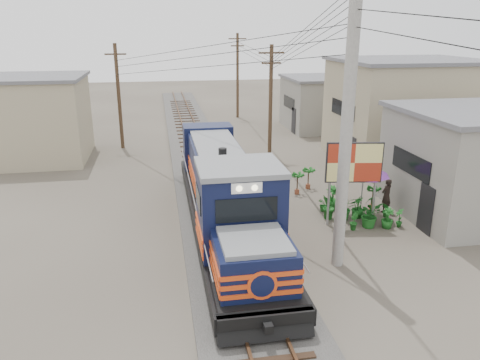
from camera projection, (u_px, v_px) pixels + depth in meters
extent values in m
plane|color=#473F35|center=(237.00, 266.00, 16.44)|extent=(120.00, 120.00, 0.00)
cube|color=#595651|center=(207.00, 178.00, 25.78)|extent=(3.60, 70.00, 0.16)
cube|color=#51331E|center=(197.00, 175.00, 25.63)|extent=(0.08, 70.00, 0.12)
cube|color=#51331E|center=(216.00, 174.00, 25.81)|extent=(0.08, 70.00, 0.12)
cube|color=black|center=(225.00, 215.00, 18.98)|extent=(2.70, 14.88, 0.51)
cube|color=black|center=(246.00, 278.00, 14.72)|extent=(2.05, 2.98, 0.60)
cube|color=black|center=(212.00, 185.00, 23.42)|extent=(2.05, 2.98, 0.60)
cube|color=black|center=(254.00, 265.00, 13.34)|extent=(2.21, 2.23, 1.39)
cube|color=black|center=(240.00, 211.00, 15.28)|extent=(2.64, 2.42, 2.88)
cube|color=slate|center=(240.00, 167.00, 14.82)|extent=(2.70, 2.54, 0.17)
cube|color=black|center=(247.00, 210.00, 13.98)|extent=(1.89, 0.06, 0.74)
cube|color=white|center=(247.00, 188.00, 13.76)|extent=(0.93, 0.06, 0.33)
cube|color=black|center=(217.00, 171.00, 20.79)|extent=(2.10, 9.11, 2.14)
cube|color=slate|center=(217.00, 146.00, 20.45)|extent=(1.89, 9.11, 0.17)
cube|color=#E34615|center=(225.00, 203.00, 18.82)|extent=(2.74, 14.88, 0.13)
cube|color=#E34615|center=(225.00, 196.00, 18.73)|extent=(2.74, 14.88, 0.13)
cube|color=#E34615|center=(225.00, 190.00, 18.65)|extent=(2.74, 14.88, 0.13)
cylinder|color=#9E9B93|center=(347.00, 125.00, 14.99)|extent=(0.40, 0.40, 10.00)
cylinder|color=#4C3826|center=(271.00, 102.00, 29.19)|extent=(0.24, 0.24, 7.00)
cube|color=#4C3826|center=(272.00, 53.00, 28.26)|extent=(1.60, 0.10, 0.10)
cube|color=#4C3826|center=(271.00, 63.00, 28.45)|extent=(1.20, 0.10, 0.10)
cylinder|color=#4C3826|center=(238.00, 76.00, 42.27)|extent=(0.24, 0.24, 7.50)
cube|color=#4C3826|center=(237.00, 39.00, 41.25)|extent=(1.60, 0.10, 0.10)
cube|color=#4C3826|center=(238.00, 46.00, 41.44)|extent=(1.20, 0.10, 0.10)
cylinder|color=#4C3826|center=(119.00, 97.00, 31.37)|extent=(0.24, 0.24, 7.00)
cube|color=#4C3826|center=(115.00, 51.00, 30.44)|extent=(1.60, 0.10, 0.10)
cube|color=#4C3826|center=(116.00, 60.00, 30.63)|extent=(1.20, 0.10, 0.10)
cube|color=black|center=(411.00, 164.00, 19.79)|extent=(0.05, 3.00, 0.90)
cube|color=tan|center=(404.00, 112.00, 28.80)|extent=(8.00, 7.00, 6.00)
cube|color=slate|center=(410.00, 60.00, 27.83)|extent=(8.40, 7.35, 0.20)
cube|color=black|center=(343.00, 109.00, 28.04)|extent=(0.05, 3.50, 0.90)
cube|color=gray|center=(325.00, 104.00, 38.22)|extent=(6.00, 6.00, 4.00)
cube|color=slate|center=(326.00, 78.00, 37.56)|extent=(6.30, 6.30, 0.20)
cube|color=black|center=(289.00, 102.00, 37.66)|extent=(0.05, 3.00, 0.90)
cube|color=tan|center=(35.00, 120.00, 28.99)|extent=(6.00, 6.00, 5.00)
cube|color=slate|center=(29.00, 77.00, 28.18)|extent=(6.30, 6.30, 0.20)
cylinder|color=#99999E|center=(329.00, 195.00, 19.45)|extent=(0.10, 0.10, 2.63)
cylinder|color=#99999E|center=(374.00, 195.00, 19.47)|extent=(0.10, 0.10, 2.63)
cube|color=black|center=(354.00, 163.00, 19.02)|extent=(2.31, 0.48, 1.69)
cube|color=#AB2C16|center=(354.00, 163.00, 18.99)|extent=(2.20, 0.43, 1.58)
cylinder|color=black|center=(360.00, 215.00, 20.77)|extent=(0.45, 0.45, 0.10)
cylinder|color=#99999E|center=(362.00, 192.00, 20.44)|extent=(0.05, 0.05, 2.25)
cone|color=#632B81|center=(364.00, 168.00, 20.10)|extent=(2.39, 2.39, 0.56)
imported|color=black|center=(386.00, 195.00, 21.00)|extent=(0.68, 0.58, 1.57)
imported|color=#1A5D1D|center=(341.00, 219.00, 19.06)|extent=(0.64, 0.50, 1.08)
imported|color=#1A5D1D|center=(353.00, 222.00, 19.29)|extent=(0.40, 0.45, 0.69)
imported|color=#1A5D1D|center=(369.00, 215.00, 19.47)|extent=(1.27, 1.22, 1.09)
imported|color=#1A5D1D|center=(387.00, 218.00, 19.39)|extent=(0.67, 0.67, 0.88)
imported|color=#1A5D1D|center=(399.00, 218.00, 19.52)|extent=(0.39, 0.49, 0.82)
imported|color=#1A5D1D|center=(328.00, 207.00, 20.24)|extent=(0.75, 0.79, 1.12)
imported|color=#1A5D1D|center=(344.00, 208.00, 20.27)|extent=(1.11, 1.00, 1.07)
imported|color=#1A5D1D|center=(358.00, 207.00, 20.45)|extent=(0.64, 0.64, 0.96)
imported|color=#1A5D1D|center=(371.00, 206.00, 20.41)|extent=(0.71, 0.71, 1.14)
imported|color=#1A5D1D|center=(386.00, 210.00, 20.53)|extent=(0.35, 0.41, 0.66)
imported|color=#1A5D1D|center=(324.00, 205.00, 21.19)|extent=(0.59, 0.65, 0.62)
imported|color=#1A5D1D|center=(332.00, 198.00, 21.39)|extent=(0.64, 0.64, 1.10)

